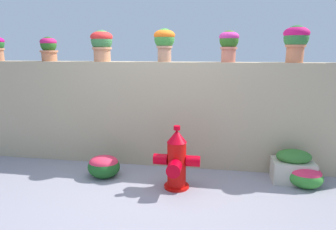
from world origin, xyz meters
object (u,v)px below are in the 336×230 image
(potted_plant_4, at_px, (229,43))
(potted_plant_5, at_px, (296,39))
(flower_bush_left, at_px, (104,165))
(potted_plant_3, at_px, (164,41))
(potted_plant_2, at_px, (102,43))
(potted_plant_1, at_px, (49,47))
(fire_hydrant, at_px, (176,161))
(flower_bush_right, at_px, (306,176))
(planter_box, at_px, (293,166))

(potted_plant_4, bearing_deg, potted_plant_5, -0.45)
(potted_plant_4, height_order, flower_bush_left, potted_plant_4)
(potted_plant_3, relative_size, potted_plant_5, 0.96)
(potted_plant_4, bearing_deg, potted_plant_2, -179.90)
(flower_bush_left, bearing_deg, potted_plant_1, 147.98)
(potted_plant_4, bearing_deg, fire_hydrant, -125.30)
(potted_plant_2, bearing_deg, flower_bush_left, -72.02)
(flower_bush_right, xyz_separation_m, planter_box, (-0.13, 0.14, 0.07))
(fire_hydrant, xyz_separation_m, flower_bush_left, (-1.02, 0.19, -0.20))
(flower_bush_left, xyz_separation_m, planter_box, (2.48, 0.26, 0.05))
(potted_plant_3, height_order, flower_bush_left, potted_plant_3)
(flower_bush_left, relative_size, flower_bush_right, 1.05)
(fire_hydrant, relative_size, planter_box, 1.53)
(potted_plant_4, distance_m, planter_box, 1.84)
(potted_plant_5, bearing_deg, potted_plant_3, 179.29)
(potted_plant_1, height_order, potted_plant_2, potted_plant_2)
(flower_bush_left, bearing_deg, planter_box, 6.02)
(potted_plant_3, height_order, potted_plant_4, potted_plant_3)
(flower_bush_right, bearing_deg, potted_plant_3, 164.20)
(potted_plant_3, distance_m, flower_bush_left, 1.92)
(potted_plant_2, distance_m, planter_box, 3.14)
(flower_bush_left, bearing_deg, potted_plant_5, 14.50)
(potted_plant_1, height_order, potted_plant_5, potted_plant_5)
(potted_plant_1, relative_size, flower_bush_left, 0.84)
(flower_bush_left, bearing_deg, potted_plant_3, 42.66)
(potted_plant_1, bearing_deg, planter_box, -6.53)
(potted_plant_1, xyz_separation_m, fire_hydrant, (2.08, -0.86, -1.37))
(potted_plant_1, bearing_deg, potted_plant_5, -0.46)
(fire_hydrant, bearing_deg, potted_plant_5, 29.77)
(potted_plant_4, height_order, fire_hydrant, potted_plant_4)
(potted_plant_3, relative_size, fire_hydrant, 0.58)
(potted_plant_5, distance_m, flower_bush_left, 3.04)
(fire_hydrant, bearing_deg, flower_bush_left, 169.29)
(potted_plant_2, height_order, planter_box, potted_plant_2)
(potted_plant_5, height_order, planter_box, potted_plant_5)
(planter_box, bearing_deg, potted_plant_5, 91.31)
(potted_plant_1, distance_m, planter_box, 3.88)
(potted_plant_3, distance_m, potted_plant_4, 0.89)
(potted_plant_4, relative_size, potted_plant_5, 0.89)
(potted_plant_2, height_order, flower_bush_left, potted_plant_2)
(potted_plant_2, height_order, potted_plant_3, potted_plant_3)
(potted_plant_1, height_order, fire_hydrant, potted_plant_1)
(potted_plant_1, distance_m, potted_plant_4, 2.68)
(potted_plant_5, bearing_deg, flower_bush_left, -165.50)
(potted_plant_5, xyz_separation_m, flower_bush_left, (-2.47, -0.64, -1.66))
(potted_plant_5, bearing_deg, fire_hydrant, -150.23)
(potted_plant_3, bearing_deg, potted_plant_2, -178.88)
(fire_hydrant, height_order, planter_box, fire_hydrant)
(potted_plant_2, relative_size, planter_box, 0.87)
(fire_hydrant, bearing_deg, potted_plant_4, 54.70)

